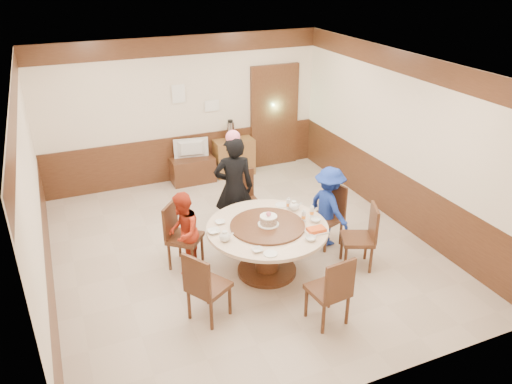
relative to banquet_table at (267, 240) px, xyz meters
name	(u,v)px	position (x,y,z in m)	size (l,w,h in m)	color
room	(242,186)	(-0.09, 0.71, 0.55)	(6.00, 6.04, 2.84)	#C0AC9A
banquet_table	(267,240)	(0.00, 0.00, 0.00)	(1.69, 1.69, 0.78)	#482716
chair_0	(326,226)	(1.17, 0.37, -0.23)	(0.56, 0.55, 0.97)	#482716
chair_1	(245,211)	(0.20, 1.32, -0.23)	(0.46, 0.47, 0.97)	#482716
chair_2	(184,247)	(-1.03, 0.65, -0.23)	(0.62, 0.62, 0.97)	#482716
chair_3	(208,297)	(-1.07, -0.61, -0.23)	(0.61, 0.61, 0.97)	#482716
chair_4	(328,301)	(0.26, -1.26, -0.23)	(0.48, 0.49, 0.97)	#482716
chair_5	(358,248)	(1.28, -0.37, -0.23)	(0.58, 0.58, 0.97)	#482716
person_standing	(234,188)	(-0.06, 1.14, 0.32)	(0.62, 0.41, 1.70)	black
person_red	(183,233)	(-1.05, 0.54, 0.07)	(0.58, 0.45, 1.20)	#B62F18
person_blue	(329,206)	(1.20, 0.37, 0.10)	(0.82, 0.47, 1.28)	#18339D
birthday_cake	(268,220)	(0.01, 0.00, 0.32)	(0.29, 0.29, 0.20)	white
teapot_left	(225,237)	(-0.67, -0.13, 0.28)	(0.17, 0.15, 0.13)	white
teapot_right	(294,206)	(0.56, 0.29, 0.28)	(0.17, 0.15, 0.13)	white
bowl_0	(220,222)	(-0.57, 0.34, 0.23)	(0.14, 0.14, 0.03)	white
bowl_1	(310,239)	(0.37, -0.55, 0.24)	(0.15, 0.15, 0.05)	white
bowl_2	(257,250)	(-0.37, -0.52, 0.23)	(0.14, 0.14, 0.04)	white
bowl_3	(315,220)	(0.68, -0.13, 0.24)	(0.15, 0.15, 0.05)	white
bowl_4	(214,231)	(-0.73, 0.13, 0.24)	(0.17, 0.17, 0.04)	white
saucer_near	(271,254)	(-0.25, -0.65, 0.22)	(0.18, 0.18, 0.01)	white
saucer_far	(281,205)	(0.45, 0.50, 0.22)	(0.18, 0.18, 0.01)	white
shrimp_platter	(316,230)	(0.54, -0.40, 0.24)	(0.30, 0.20, 0.06)	white
bottle_0	(304,216)	(0.52, -0.06, 0.30)	(0.06, 0.06, 0.16)	silver
bottle_1	(312,212)	(0.69, 0.00, 0.30)	(0.06, 0.06, 0.16)	silver
bottle_2	(288,204)	(0.50, 0.36, 0.30)	(0.06, 0.06, 0.16)	silver
tv_stand	(193,170)	(-0.07, 3.45, -0.28)	(0.85, 0.45, 0.50)	#482716
television	(191,149)	(-0.07, 3.45, 0.16)	(0.68, 0.09, 0.39)	#969598
side_cabinet	(234,157)	(0.82, 3.48, -0.16)	(0.80, 0.40, 0.75)	brown
thermos	(230,131)	(0.76, 3.48, 0.41)	(0.15, 0.15, 0.38)	silver
notice_left	(179,94)	(-0.20, 3.65, 1.22)	(0.25, 0.00, 0.35)	white
notice_right	(212,106)	(0.45, 3.65, 0.92)	(0.30, 0.00, 0.22)	white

